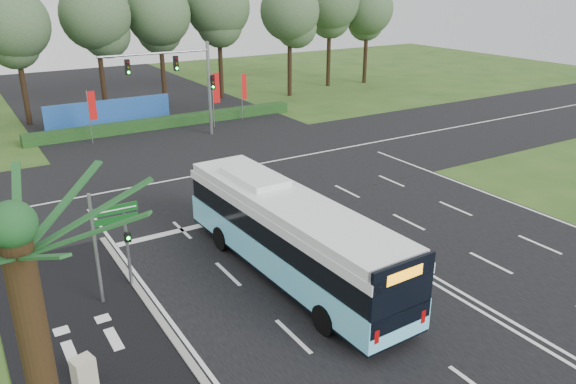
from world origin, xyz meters
name	(u,v)px	position (x,y,z in m)	size (l,w,h in m)	color
ground	(356,238)	(0.00, 0.00, 0.00)	(120.00, 120.00, 0.00)	#284B19
road_main	(356,238)	(0.00, 0.00, 0.02)	(20.00, 120.00, 0.04)	black
road_cross	(239,168)	(0.00, 12.00, 0.03)	(120.00, 14.00, 0.05)	black
bike_path	(100,363)	(-12.50, -3.00, 0.03)	(5.00, 18.00, 0.06)	black
kerb_strip	(173,338)	(-10.10, -3.00, 0.06)	(0.25, 18.00, 0.12)	gray
city_bus	(289,235)	(-4.48, -1.34, 1.83)	(3.05, 12.70, 3.62)	#6EDCFF
pedestrian_signal	(128,246)	(-10.20, 1.16, 1.74)	(0.29, 0.41, 3.19)	gray
street_sign	(104,235)	(-11.14, 0.54, 2.73)	(1.70, 0.13, 4.37)	gray
utility_cabinet	(84,373)	(-13.14, -3.85, 0.51)	(0.61, 0.51, 1.01)	#C0B69B
banner_flag_left	(92,109)	(-6.25, 22.70, 2.57)	(0.58, 0.06, 3.91)	gray
banner_flag_mid	(215,91)	(3.31, 22.32, 2.91)	(0.66, 0.10, 4.45)	gray
banner_flag_right	(244,89)	(6.42, 23.49, 2.59)	(0.56, 0.22, 3.93)	gray
palm_tree	(19,262)	(-14.50, -8.00, 6.44)	(3.20, 3.20, 7.65)	#382614
traffic_light_gantry	(186,76)	(0.21, 20.50, 4.66)	(8.41, 0.28, 7.00)	gray
hedge	(168,122)	(0.00, 24.50, 0.40)	(22.00, 1.20, 0.80)	#133312
blue_hoarding	(109,113)	(-4.00, 27.00, 1.10)	(10.00, 0.30, 2.20)	#1C4B9C
eucalyptus_row	(169,13)	(3.49, 31.98, 8.40)	(52.86, 8.58, 12.15)	black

